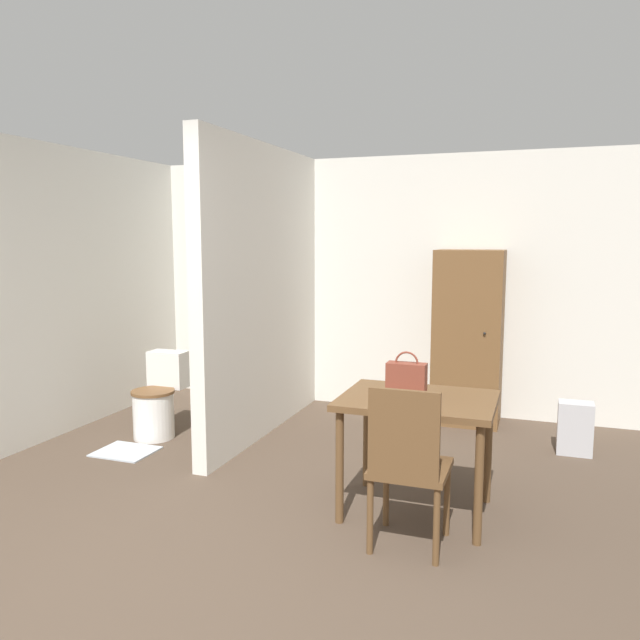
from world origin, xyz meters
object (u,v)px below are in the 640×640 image
wooden_chair (408,462)px  toilet (158,401)px  wooden_cabinet (468,337)px  space_heater (575,428)px  dining_table (418,412)px  handbag (406,381)px

wooden_chair → toilet: (-2.45, 1.26, -0.20)m
wooden_cabinet → space_heater: 1.24m
dining_table → space_heater: 1.83m
toilet → wooden_chair: bearing=-27.2°
wooden_chair → wooden_cabinet: (0.02, 2.58, 0.30)m
wooden_cabinet → space_heater: size_ratio=3.82×
dining_table → wooden_chair: bearing=-84.8°
space_heater → handbag: bearing=-123.3°
handbag → wooden_chair: bearing=-76.2°
toilet → handbag: (2.35, -0.86, 0.55)m
dining_table → toilet: 2.55m
toilet → handbag: size_ratio=2.38×
handbag → toilet: bearing=160.0°
space_heater → wooden_chair: bearing=-115.3°
handbag → space_heater: size_ratio=0.71×
wooden_cabinet → wooden_chair: bearing=-90.4°
wooden_chair → handbag: 0.55m
wooden_cabinet → space_heater: wooden_cabinet is taller
wooden_chair → space_heater: size_ratio=2.22×
wooden_chair → toilet: bearing=153.1°
toilet → wooden_cabinet: size_ratio=0.45×
wooden_chair → toilet: 2.77m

